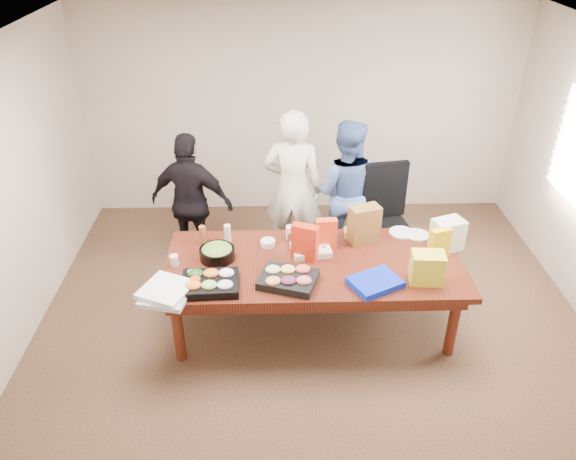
{
  "coord_description": "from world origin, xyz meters",
  "views": [
    {
      "loc": [
        -0.37,
        -4.31,
        3.7
      ],
      "look_at": [
        -0.24,
        0.1,
        1.05
      ],
      "focal_mm": 34.69,
      "sensor_mm": 36.0,
      "label": 1
    }
  ],
  "objects_px": {
    "office_chair": "(386,226)",
    "person_right": "(345,191)",
    "person_center": "(293,189)",
    "salad_bowl": "(217,254)",
    "sheet_cake": "(311,250)",
    "conference_table": "(313,294)"
  },
  "relations": [
    {
      "from": "office_chair",
      "to": "salad_bowl",
      "type": "bearing_deg",
      "value": -163.61
    },
    {
      "from": "person_right",
      "to": "sheet_cake",
      "type": "xyz_separation_m",
      "value": [
        -0.45,
        -1.11,
        -0.06
      ]
    },
    {
      "from": "conference_table",
      "to": "sheet_cake",
      "type": "height_order",
      "value": "sheet_cake"
    },
    {
      "from": "office_chair",
      "to": "salad_bowl",
      "type": "xyz_separation_m",
      "value": [
        -1.77,
        -0.83,
        0.21
      ]
    },
    {
      "from": "office_chair",
      "to": "person_right",
      "type": "xyz_separation_m",
      "value": [
        -0.42,
        0.36,
        0.25
      ]
    },
    {
      "from": "salad_bowl",
      "to": "person_center",
      "type": "bearing_deg",
      "value": 55.73
    },
    {
      "from": "conference_table",
      "to": "person_center",
      "type": "distance_m",
      "value": 1.33
    },
    {
      "from": "office_chair",
      "to": "person_center",
      "type": "bearing_deg",
      "value": 155.54
    },
    {
      "from": "office_chair",
      "to": "sheet_cake",
      "type": "height_order",
      "value": "office_chair"
    },
    {
      "from": "sheet_cake",
      "to": "person_right",
      "type": "bearing_deg",
      "value": 58.63
    },
    {
      "from": "person_center",
      "to": "conference_table",
      "type": "bearing_deg",
      "value": 107.33
    },
    {
      "from": "person_center",
      "to": "salad_bowl",
      "type": "relative_size",
      "value": 5.48
    },
    {
      "from": "person_center",
      "to": "sheet_cake",
      "type": "distance_m",
      "value": 1.06
    },
    {
      "from": "conference_table",
      "to": "salad_bowl",
      "type": "height_order",
      "value": "salad_bowl"
    },
    {
      "from": "sheet_cake",
      "to": "salad_bowl",
      "type": "distance_m",
      "value": 0.9
    },
    {
      "from": "office_chair",
      "to": "conference_table",
      "type": "bearing_deg",
      "value": -141.65
    },
    {
      "from": "conference_table",
      "to": "sheet_cake",
      "type": "xyz_separation_m",
      "value": [
        -0.02,
        0.17,
        0.41
      ]
    },
    {
      "from": "sheet_cake",
      "to": "office_chair",
      "type": "bearing_deg",
      "value": 31.52
    },
    {
      "from": "salad_bowl",
      "to": "conference_table",
      "type": "bearing_deg",
      "value": -5.82
    },
    {
      "from": "person_center",
      "to": "person_right",
      "type": "bearing_deg",
      "value": -162.71
    },
    {
      "from": "conference_table",
      "to": "salad_bowl",
      "type": "bearing_deg",
      "value": 174.18
    },
    {
      "from": "person_center",
      "to": "sheet_cake",
      "type": "relative_size",
      "value": 5.04
    }
  ]
}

